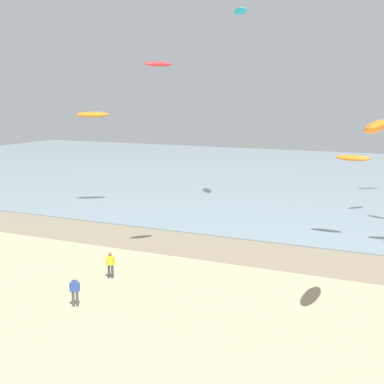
# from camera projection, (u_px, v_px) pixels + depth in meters

# --- Properties ---
(wet_sand_strip) EXTENTS (120.00, 6.17, 0.01)m
(wet_sand_strip) POSITION_uv_depth(u_px,v_px,m) (276.00, 256.00, 37.05)
(wet_sand_strip) COLOR gray
(wet_sand_strip) RESTS_ON ground
(sea) EXTENTS (160.00, 70.00, 0.10)m
(sea) POSITION_uv_depth(u_px,v_px,m) (345.00, 179.00, 71.26)
(sea) COLOR #7F939E
(sea) RESTS_ON ground
(person_nearest_camera) EXTENTS (0.49, 0.38, 1.71)m
(person_nearest_camera) POSITION_uv_depth(u_px,v_px,m) (75.00, 291.00, 28.05)
(person_nearest_camera) COLOR #4C4C56
(person_nearest_camera) RESTS_ON ground
(person_mid_beach) EXTENTS (0.53, 0.35, 1.71)m
(person_mid_beach) POSITION_uv_depth(u_px,v_px,m) (110.00, 264.00, 32.41)
(person_mid_beach) COLOR #383842
(person_mid_beach) RESTS_ON ground
(kite_aloft_1) EXTENTS (1.35, 3.38, 0.90)m
(kite_aloft_1) POSITION_uv_depth(u_px,v_px,m) (376.00, 127.00, 23.20)
(kite_aloft_1) COLOR orange
(kite_aloft_4) EXTENTS (1.82, 1.92, 0.48)m
(kite_aloft_4) POSITION_uv_depth(u_px,v_px,m) (158.00, 64.00, 33.43)
(kite_aloft_4) COLOR red
(kite_aloft_7) EXTENTS (3.47, 2.73, 0.71)m
(kite_aloft_7) POSITION_uv_depth(u_px,v_px,m) (93.00, 115.00, 51.84)
(kite_aloft_7) COLOR orange
(kite_aloft_10) EXTENTS (2.67, 0.96, 0.56)m
(kite_aloft_10) POSITION_uv_depth(u_px,v_px,m) (353.00, 158.00, 39.48)
(kite_aloft_10) COLOR orange
(kite_aloft_11) EXTENTS (2.62, 3.35, 0.74)m
(kite_aloft_11) POSITION_uv_depth(u_px,v_px,m) (240.00, 11.00, 49.68)
(kite_aloft_11) COLOR #19B2B7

